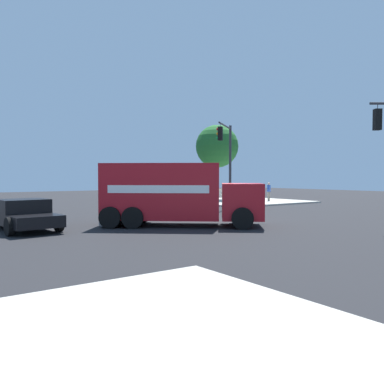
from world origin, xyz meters
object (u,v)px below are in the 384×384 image
traffic_light_primary (227,153)px  pickup_black (22,213)px  shade_tree_near (217,147)px  delivery_truck (176,194)px  pedestrian_near_corner (269,190)px

traffic_light_primary → pickup_black: size_ratio=1.16×
shade_tree_near → pickup_black: bearing=29.2°
delivery_truck → pedestrian_near_corner: (-16.59, -9.49, -0.44)m
traffic_light_primary → pedestrian_near_corner: bearing=-158.9°
pedestrian_near_corner → delivery_truck: bearing=29.8°
delivery_truck → pickup_black: size_ratio=1.39×
pickup_black → pedestrian_near_corner: 23.92m
delivery_truck → traffic_light_primary: (-8.89, -6.53, 2.64)m
delivery_truck → shade_tree_near: 20.72m
delivery_truck → shade_tree_near: shade_tree_near is taller
traffic_light_primary → pickup_black: (15.27, 3.72, -3.45)m
delivery_truck → shade_tree_near: bearing=-135.0°
pickup_black → delivery_truck: bearing=156.2°
traffic_light_primary → pedestrian_near_corner: traffic_light_primary is taller
pedestrian_near_corner → shade_tree_near: 6.86m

